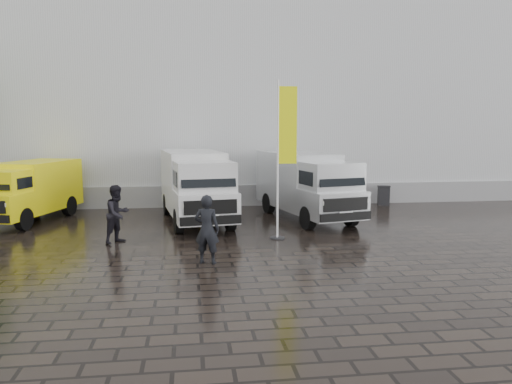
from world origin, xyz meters
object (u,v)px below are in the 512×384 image
van_silver (306,186)px  van_yellow (28,192)px  van_white (196,187)px  flagpole (283,151)px  wheelie_bin (384,195)px  person_front (207,229)px  person_tent (118,214)px

van_silver → van_yellow: bearing=162.4°
van_silver → van_white: bearing=167.4°
flagpole → wheelie_bin: size_ratio=5.60×
person_front → wheelie_bin: bearing=-115.0°
person_front → van_white: bearing=-69.5°
van_white → person_front: van_white is taller
van_yellow → wheelie_bin: van_yellow is taller
van_silver → wheelie_bin: bearing=20.9°
van_yellow → flagpole: flagpole is taller
van_yellow → person_tent: van_yellow is taller
wheelie_bin → van_silver: bearing=-130.3°
van_yellow → person_front: bearing=-29.8°
van_white → van_yellow: bearing=164.0°
wheelie_bin → van_white: bearing=-145.3°
van_yellow → wheelie_bin: size_ratio=5.42×
van_yellow → van_silver: van_silver is taller
person_tent → flagpole: bearing=-52.3°
wheelie_bin → person_tent: (-11.49, -6.38, 0.47)m
wheelie_bin → person_tent: size_ratio=0.50×
van_white → flagpole: (2.85, -3.36, 1.57)m
van_yellow → van_silver: 11.04m
van_yellow → van_white: bearing=8.5°
person_tent → van_silver: bearing=-26.0°
wheelie_bin → person_tent: person_tent is taller
van_white → flagpole: flagpole is taller
van_white → wheelie_bin: bearing=10.8°
person_front → person_tent: bearing=-27.5°
van_silver → person_tent: bearing=-167.6°
van_yellow → person_tent: bearing=-30.0°
van_white → wheelie_bin: size_ratio=6.76×
van_silver → person_front: bearing=-137.4°
flagpole → van_yellow: bearing=155.7°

